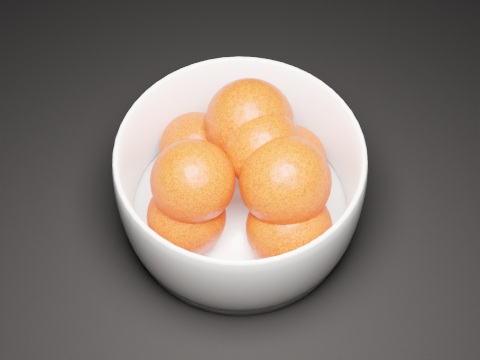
# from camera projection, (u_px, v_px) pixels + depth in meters

# --- Properties ---
(ground) EXTENTS (3.00, 3.00, 0.00)m
(ground) POSITION_uv_depth(u_px,v_px,m) (274.00, 52.00, 0.79)
(ground) COLOR black
(ground) RESTS_ON ground
(bowl) EXTENTS (0.23, 0.23, 0.11)m
(bowl) POSITION_uv_depth(u_px,v_px,m) (240.00, 183.00, 0.62)
(bowl) COLOR white
(bowl) RESTS_ON ground
(orange_pile) EXTENTS (0.17, 0.16, 0.12)m
(orange_pile) POSITION_uv_depth(u_px,v_px,m) (247.00, 173.00, 0.61)
(orange_pile) COLOR #FF2807
(orange_pile) RESTS_ON bowl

